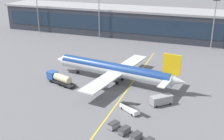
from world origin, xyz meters
TOP-DOWN VIEW (x-y plane):
  - ground_plane at (0.00, 0.00)m, footprint 700.00×700.00m
  - apron_lead_in_line at (5.47, 2.00)m, footprint 1.81×79.99m
  - terminal_building at (5.57, 69.48)m, footprint 179.81×21.07m
  - main_airliner at (-0.35, 7.89)m, footprint 45.10×36.01m
  - fuel_tanker at (-15.48, 0.27)m, footprint 11.03×5.80m
  - belt_loader at (10.02, -9.01)m, footprint 6.42×5.03m
  - lavatory_truck at (16.53, -2.50)m, footprint 5.80×5.66m
  - baggage_cart_0 at (8.94, -17.64)m, footprint 2.44×3.04m
  - baggage_cart_1 at (11.89, -18.87)m, footprint 2.44×3.04m
  - baggage_cart_2 at (14.84, -20.11)m, footprint 2.44×3.04m
  - apron_light_mast_0 at (26.44, 57.52)m, footprint 2.80×0.50m
  - apron_light_mast_1 at (-61.70, 57.52)m, footprint 2.80×0.50m
  - apron_light_mast_2 at (-26.44, 57.52)m, footprint 2.80×0.50m

SIDE VIEW (x-z plane):
  - ground_plane at x=0.00m, z-range 0.00..0.00m
  - apron_lead_in_line at x=5.47m, z-range 0.00..0.01m
  - baggage_cart_0 at x=8.94m, z-range 0.04..1.52m
  - baggage_cart_1 at x=11.89m, z-range 0.04..1.52m
  - baggage_cart_2 at x=14.84m, z-range 0.04..1.52m
  - belt_loader at x=10.02m, z-range -0.75..2.73m
  - lavatory_truck at x=16.53m, z-range 0.17..2.67m
  - fuel_tanker at x=-15.48m, z-range 0.12..3.37m
  - main_airliner at x=-0.35m, z-range -1.86..9.79m
  - terminal_building at x=5.57m, z-range 0.02..13.89m
  - apron_light_mast_0 at x=26.44m, z-range 1.94..23.18m
  - apron_light_mast_1 at x=-61.70m, z-range 1.97..24.54m
  - apron_light_mast_2 at x=-26.44m, z-range 1.98..24.91m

